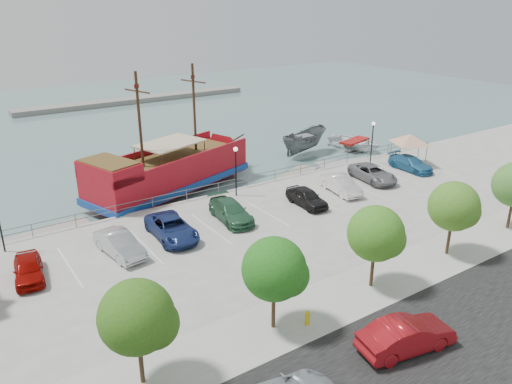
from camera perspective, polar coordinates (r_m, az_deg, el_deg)
ground at (r=37.85m, az=2.96°, el=-4.84°), size 160.00×160.00×0.00m
street at (r=28.09m, az=23.55°, el=-14.60°), size 100.00×8.00×0.04m
sidewalk at (r=30.96m, az=14.27°, el=-9.80°), size 100.00×4.00×0.05m
seawall_railing at (r=43.22m, az=-3.19°, el=0.77°), size 50.00×0.06×1.00m
far_shore at (r=89.08m, az=-13.45°, el=10.21°), size 40.00×3.00×0.80m
pirate_ship at (r=46.64m, az=-8.59°, el=2.69°), size 18.94×10.54×11.74m
patrol_boat at (r=56.86m, az=5.52°, el=5.55°), size 7.21×3.93×2.64m
speedboat at (r=59.78m, az=11.18°, el=5.38°), size 6.09×7.48×1.36m
dock_west at (r=40.18m, az=-23.42°, el=-4.75°), size 7.70×3.30×0.43m
dock_mid at (r=49.09m, az=4.18°, el=1.66°), size 7.38×4.78×0.41m
dock_east at (r=54.03m, az=10.77°, el=3.19°), size 7.81×4.24×0.43m
canopy_tent at (r=51.60m, az=17.28°, el=6.33°), size 5.63×5.63×3.65m
street_sedan at (r=25.50m, az=16.81°, el=-15.42°), size 5.07×2.52×1.60m
fire_hydrant at (r=26.37m, az=5.89°, el=-14.05°), size 0.29×0.29×0.83m
lamp_post_mid at (r=41.37m, az=-2.33°, el=3.37°), size 0.36×0.36×4.28m
lamp_post_right at (r=51.23m, az=13.18°, el=6.36°), size 0.36×0.36×4.28m
tree_b at (r=21.79m, az=-13.05°, el=-13.91°), size 3.30×3.20×5.00m
tree_c at (r=24.56m, az=2.45°, el=-8.95°), size 3.30×3.20×5.00m
tree_d at (r=28.80m, az=13.81°, el=-4.79°), size 3.30×3.20×5.00m
tree_e at (r=33.97m, az=21.90°, el=-1.66°), size 3.30×3.20×5.00m
parked_car_a at (r=32.81m, az=-24.59°, el=-7.98°), size 2.17×4.21×1.37m
parked_car_b at (r=33.72m, az=-15.34°, el=-5.76°), size 2.25×4.77×1.51m
parked_car_c at (r=35.25m, az=-9.62°, el=-4.07°), size 2.66×5.39×1.47m
parked_car_d at (r=37.49m, az=-2.90°, el=-2.20°), size 2.53×5.19×1.45m
parked_car_e at (r=40.29m, az=5.81°, el=-0.58°), size 1.91×4.30×1.44m
parked_car_f at (r=43.35m, az=9.69°, el=0.86°), size 2.30×4.75×1.50m
parked_car_g at (r=46.80m, az=13.20°, el=2.09°), size 3.00×5.39×1.43m
parked_car_h at (r=50.73m, az=17.26°, el=3.15°), size 1.97×4.74×1.37m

